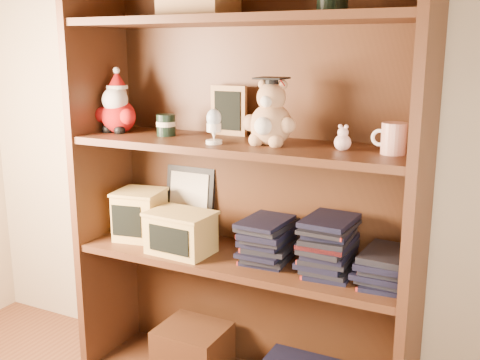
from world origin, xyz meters
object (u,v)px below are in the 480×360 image
object	(u,v)px
teacher_mug	(393,139)
treats_box	(140,214)
grad_teddy_bear	(270,119)
bookcase	(246,189)

from	to	relation	value
teacher_mug	treats_box	size ratio (longest dim) A/B	0.53
grad_teddy_bear	teacher_mug	size ratio (longest dim) A/B	2.12
grad_teddy_bear	teacher_mug	distance (m)	0.39
bookcase	grad_teddy_bear	distance (m)	0.28
teacher_mug	treats_box	world-z (taller)	teacher_mug
bookcase	teacher_mug	xyz separation A→B (m)	(0.50, -0.05, 0.22)
grad_teddy_bear	teacher_mug	bearing A→B (deg)	0.99
bookcase	teacher_mug	size ratio (longest dim) A/B	15.38
grad_teddy_bear	treats_box	distance (m)	0.66
bookcase	grad_teddy_bear	xyz separation A→B (m)	(0.11, -0.06, 0.25)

